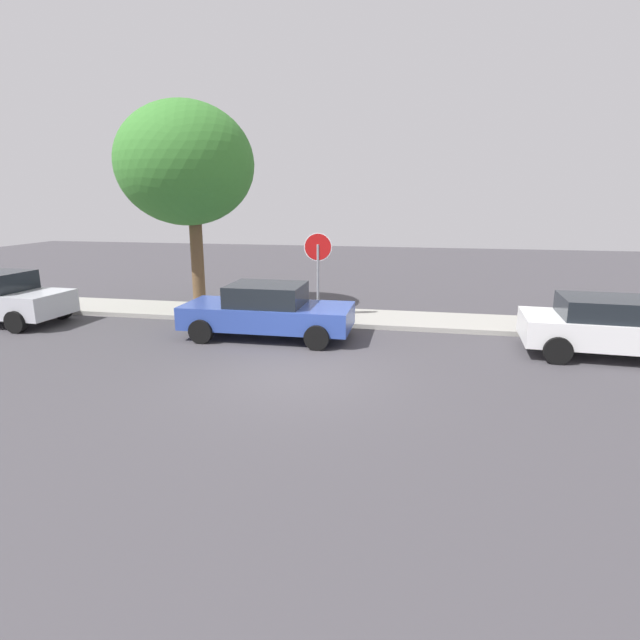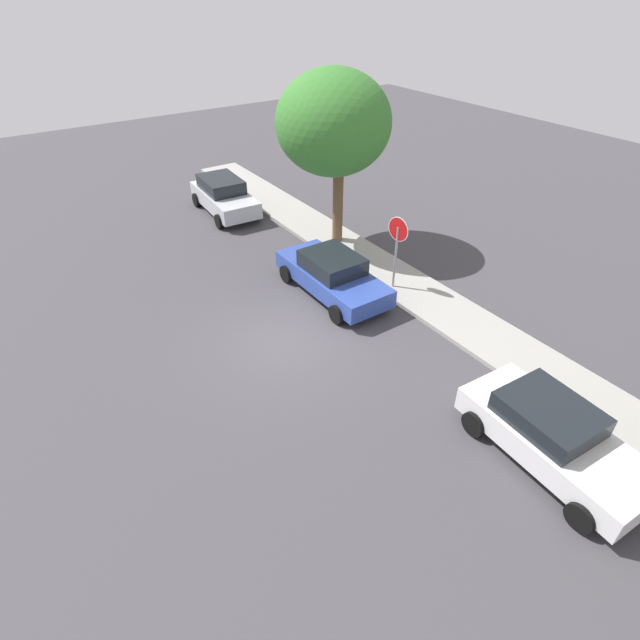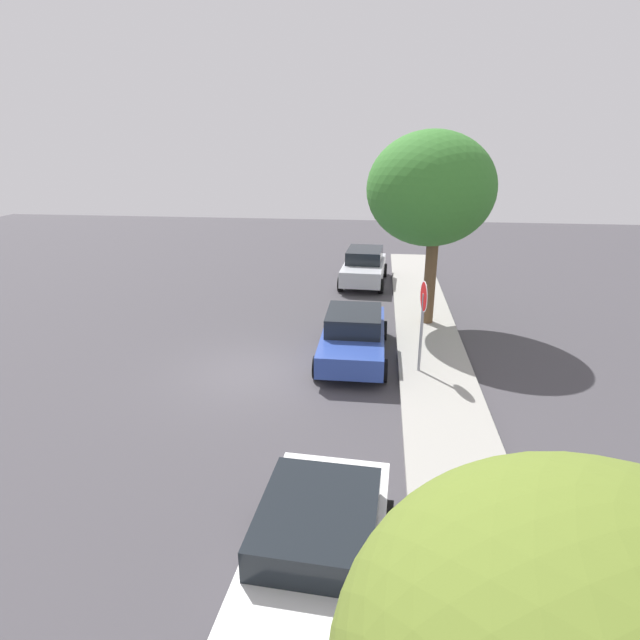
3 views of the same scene
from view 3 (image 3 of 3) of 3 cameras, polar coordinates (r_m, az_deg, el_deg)
The scene contains 7 objects.
ground_plane at distance 14.47m, azimuth -7.66°, elevation -5.94°, with size 60.00×60.00×0.00m, color #423F44.
sidewalk_curb at distance 14.13m, azimuth 13.29°, elevation -6.66°, with size 32.00×2.09×0.14m, color #9E9B93.
stop_sign at distance 13.77m, azimuth 11.67°, elevation 0.99°, with size 0.83×0.12×2.73m.
parked_car_blue at distance 15.08m, azimuth 3.86°, elevation -1.65°, with size 4.57×2.05×1.48m.
parked_car_white at distance 7.72m, azimuth -0.57°, elevation -25.50°, with size 4.39×2.29×1.43m.
parked_car_silver at distance 23.27m, azimuth 5.06°, elevation 6.15°, with size 4.33×2.19×1.57m.
street_tree_mid_block at distance 17.41m, azimuth 12.52°, elevation 14.33°, with size 4.23×4.23×6.63m.
Camera 3 is at (12.61, 3.44, 6.21)m, focal length 28.00 mm.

